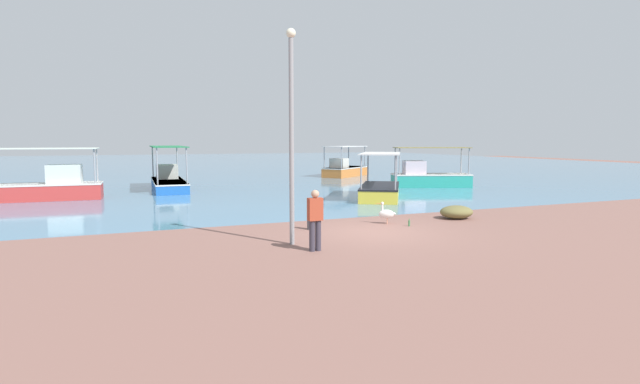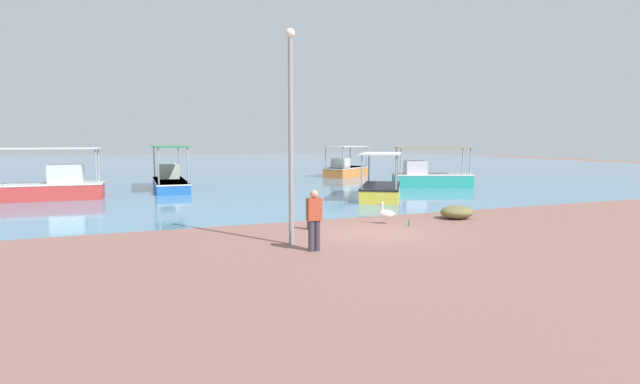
{
  "view_description": "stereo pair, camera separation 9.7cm",
  "coord_description": "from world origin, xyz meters",
  "px_view_note": "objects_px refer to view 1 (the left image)",
  "views": [
    {
      "loc": [
        -7.88,
        -14.39,
        3.05
      ],
      "look_at": [
        -0.9,
        2.56,
        1.12
      ],
      "focal_mm": 28.0,
      "sensor_mm": 36.0,
      "label": 1
    },
    {
      "loc": [
        -7.79,
        -14.43,
        3.05
      ],
      "look_at": [
        -0.9,
        2.56,
        1.12
      ],
      "focal_mm": 28.0,
      "sensor_mm": 36.0,
      "label": 2
    }
  ],
  "objects_px": {
    "fishing_boat_center": "(39,187)",
    "fishing_boat_far_right": "(380,189)",
    "pelican": "(386,214)",
    "net_pile": "(456,212)",
    "lamp_post": "(291,126)",
    "glass_bottle": "(409,223)",
    "mooring_bollard": "(310,218)",
    "fisherman_standing": "(315,218)",
    "fishing_boat_near_right": "(168,180)",
    "fishing_boat_outer": "(428,177)",
    "fishing_boat_far_left": "(344,169)"
  },
  "relations": [
    {
      "from": "pelican",
      "to": "glass_bottle",
      "type": "bearing_deg",
      "value": -57.74
    },
    {
      "from": "fishing_boat_far_right",
      "to": "fishing_boat_outer",
      "type": "xyz_separation_m",
      "value": [
        6.06,
        4.46,
        0.16
      ]
    },
    {
      "from": "fishing_boat_outer",
      "to": "pelican",
      "type": "distance_m",
      "value": 15.02
    },
    {
      "from": "fishing_boat_far_left",
      "to": "lamp_post",
      "type": "height_order",
      "value": "lamp_post"
    },
    {
      "from": "fishing_boat_outer",
      "to": "mooring_bollard",
      "type": "distance_m",
      "value": 17.13
    },
    {
      "from": "mooring_bollard",
      "to": "fishing_boat_near_right",
      "type": "bearing_deg",
      "value": 100.65
    },
    {
      "from": "mooring_bollard",
      "to": "net_pile",
      "type": "bearing_deg",
      "value": 0.57
    },
    {
      "from": "fishing_boat_outer",
      "to": "lamp_post",
      "type": "height_order",
      "value": "lamp_post"
    },
    {
      "from": "lamp_post",
      "to": "glass_bottle",
      "type": "bearing_deg",
      "value": 15.08
    },
    {
      "from": "fishing_boat_far_left",
      "to": "mooring_bollard",
      "type": "bearing_deg",
      "value": -117.84
    },
    {
      "from": "net_pile",
      "to": "lamp_post",
      "type": "bearing_deg",
      "value": -164.35
    },
    {
      "from": "fishing_boat_near_right",
      "to": "fisherman_standing",
      "type": "height_order",
      "value": "fishing_boat_near_right"
    },
    {
      "from": "fishing_boat_far_right",
      "to": "pelican",
      "type": "xyz_separation_m",
      "value": [
        -3.66,
        -7.0,
        -0.13
      ]
    },
    {
      "from": "fishing_boat_outer",
      "to": "pelican",
      "type": "xyz_separation_m",
      "value": [
        -9.71,
        -11.46,
        -0.29
      ]
    },
    {
      "from": "fishing_boat_near_right",
      "to": "fishing_boat_far_right",
      "type": "distance_m",
      "value": 13.42
    },
    {
      "from": "mooring_bollard",
      "to": "fisherman_standing",
      "type": "bearing_deg",
      "value": -109.0
    },
    {
      "from": "fishing_boat_outer",
      "to": "pelican",
      "type": "height_order",
      "value": "fishing_boat_outer"
    },
    {
      "from": "fishing_boat_near_right",
      "to": "lamp_post",
      "type": "xyz_separation_m",
      "value": [
        1.7,
        -18.34,
        2.85
      ]
    },
    {
      "from": "pelican",
      "to": "net_pile",
      "type": "height_order",
      "value": "pelican"
    },
    {
      "from": "fishing_boat_center",
      "to": "fishing_boat_far_right",
      "type": "bearing_deg",
      "value": -19.91
    },
    {
      "from": "fishing_boat_center",
      "to": "mooring_bollard",
      "type": "distance_m",
      "value": 16.19
    },
    {
      "from": "net_pile",
      "to": "fishing_boat_far_left",
      "type": "bearing_deg",
      "value": 75.93
    },
    {
      "from": "fishing_boat_outer",
      "to": "fisherman_standing",
      "type": "bearing_deg",
      "value": -133.3
    },
    {
      "from": "net_pile",
      "to": "fishing_boat_outer",
      "type": "bearing_deg",
      "value": 60.06
    },
    {
      "from": "fishing_boat_far_left",
      "to": "glass_bottle",
      "type": "height_order",
      "value": "fishing_boat_far_left"
    },
    {
      "from": "lamp_post",
      "to": "fisherman_standing",
      "type": "xyz_separation_m",
      "value": [
        0.29,
        -1.09,
        -2.54
      ]
    },
    {
      "from": "fisherman_standing",
      "to": "fishing_boat_far_right",
      "type": "bearing_deg",
      "value": 52.79
    },
    {
      "from": "fishing_boat_center",
      "to": "fishing_boat_outer",
      "type": "relative_size",
      "value": 1.22
    },
    {
      "from": "fishing_boat_center",
      "to": "pelican",
      "type": "distance_m",
      "value": 18.11
    },
    {
      "from": "fishing_boat_outer",
      "to": "glass_bottle",
      "type": "relative_size",
      "value": 19.58
    },
    {
      "from": "net_pile",
      "to": "fishing_boat_near_right",
      "type": "bearing_deg",
      "value": 119.46
    },
    {
      "from": "fishing_boat_near_right",
      "to": "fishing_boat_far_left",
      "type": "relative_size",
      "value": 1.38
    },
    {
      "from": "fishing_boat_far_right",
      "to": "fishing_boat_near_right",
      "type": "bearing_deg",
      "value": 136.3
    },
    {
      "from": "fishing_boat_near_right",
      "to": "fisherman_standing",
      "type": "xyz_separation_m",
      "value": [
        1.99,
        -19.43,
        0.31
      ]
    },
    {
      "from": "net_pile",
      "to": "fishing_boat_center",
      "type": "bearing_deg",
      "value": 140.8
    },
    {
      "from": "glass_bottle",
      "to": "fishing_boat_far_left",
      "type": "bearing_deg",
      "value": 70.28
    },
    {
      "from": "pelican",
      "to": "fishing_boat_outer",
      "type": "bearing_deg",
      "value": 49.71
    },
    {
      "from": "mooring_bollard",
      "to": "net_pile",
      "type": "xyz_separation_m",
      "value": [
        6.11,
        0.06,
        -0.14
      ]
    },
    {
      "from": "fishing_boat_center",
      "to": "net_pile",
      "type": "distance_m",
      "value": 20.41
    },
    {
      "from": "lamp_post",
      "to": "fisherman_standing",
      "type": "relative_size",
      "value": 3.65
    },
    {
      "from": "fishing_boat_center",
      "to": "glass_bottle",
      "type": "xyz_separation_m",
      "value": [
        13.17,
        -13.69,
        -0.57
      ]
    },
    {
      "from": "pelican",
      "to": "net_pile",
      "type": "relative_size",
      "value": 0.61
    },
    {
      "from": "fishing_boat_far_left",
      "to": "lamp_post",
      "type": "bearing_deg",
      "value": -118.39
    },
    {
      "from": "fishing_boat_far_right",
      "to": "fisherman_standing",
      "type": "xyz_separation_m",
      "value": [
        -7.71,
        -10.16,
        0.4
      ]
    },
    {
      "from": "glass_bottle",
      "to": "lamp_post",
      "type": "bearing_deg",
      "value": -164.92
    },
    {
      "from": "fisherman_standing",
      "to": "glass_bottle",
      "type": "xyz_separation_m",
      "value": [
        4.54,
        2.39,
        -0.8
      ]
    },
    {
      "from": "fishing_boat_far_right",
      "to": "fishing_boat_center",
      "type": "bearing_deg",
      "value": 160.09
    },
    {
      "from": "pelican",
      "to": "lamp_post",
      "type": "height_order",
      "value": "lamp_post"
    },
    {
      "from": "mooring_bollard",
      "to": "fishing_boat_far_right",
      "type": "bearing_deg",
      "value": 46.67
    },
    {
      "from": "fishing_boat_far_right",
      "to": "pelican",
      "type": "distance_m",
      "value": 7.9
    }
  ]
}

